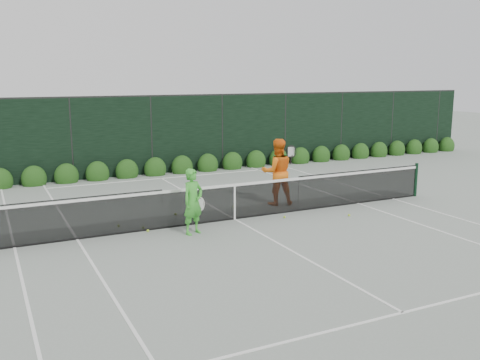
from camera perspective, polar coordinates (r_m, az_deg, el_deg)
name	(u,v)px	position (r m, az deg, el deg)	size (l,w,h in m)	color
ground	(235,219)	(14.40, -0.58, -4.22)	(80.00, 80.00, 0.00)	gray
tennis_net	(234,200)	(14.26, -0.67, -2.17)	(12.90, 0.10, 1.07)	#11341E
player_woman	(193,202)	(12.99, -5.03, -2.30)	(0.70, 0.58, 1.61)	green
player_man	(277,172)	(15.89, 3.99, 0.88)	(1.12, 0.97, 1.98)	orange
court_lines	(235,219)	(14.40, -0.58, -4.20)	(11.03, 23.83, 0.01)	white
windscreen_fence	(288,182)	(11.72, 5.10, -0.22)	(32.00, 21.07, 3.06)	black
hedge_row	(155,169)	(20.88, -9.04, 1.14)	(31.66, 0.65, 0.94)	#163A0F
tennis_balls	(210,219)	(14.32, -3.21, -4.19)	(6.01, 2.32, 0.07)	#AED42F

